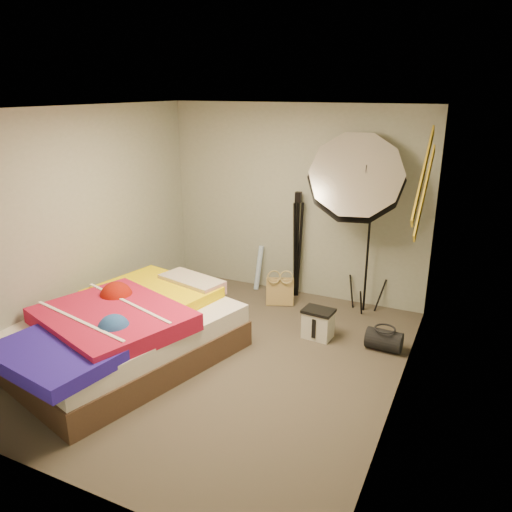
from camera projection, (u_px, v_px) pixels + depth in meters
The scene contains 15 objects.
floor at pixel (223, 358), 5.20m from camera, with size 4.00×4.00×0.00m, color #4D453B.
ceiling at pixel (217, 108), 4.40m from camera, with size 4.00×4.00×0.00m, color silver.
wall_back at pixel (295, 202), 6.51m from camera, with size 3.50×3.50×0.00m, color gray.
wall_front at pixel (63, 330), 3.08m from camera, with size 3.50×3.50×0.00m, color gray.
wall_left at pixel (82, 223), 5.50m from camera, with size 4.00×4.00×0.00m, color gray.
wall_right at pixel (406, 270), 4.09m from camera, with size 4.00×4.00×0.00m, color gray.
tote_bag at pixel (280, 292), 6.43m from camera, with size 0.35×0.11×0.35m, color tan.
wrapping_roll at pixel (259, 268), 6.89m from camera, with size 0.07×0.07×0.61m, color #538BD1.
camera_case at pixel (318, 325), 5.57m from camera, with size 0.31×0.22×0.31m, color beige.
duffel_bag at pixel (384, 340), 5.32m from camera, with size 0.23×0.23×0.37m, color black.
wall_stripe_upper at pixel (423, 174), 4.39m from camera, with size 0.02×1.10×0.10m, color gold.
wall_stripe_lower at pixel (425, 191), 4.67m from camera, with size 0.02×1.10×0.10m, color gold.
bed at pixel (125, 332), 5.05m from camera, with size 2.04×2.60×0.64m.
photo_umbrella at pixel (356, 180), 5.69m from camera, with size 1.29×0.96×2.33m.
camera_tripod at pixel (297, 238), 6.50m from camera, with size 0.09×0.09×1.42m.
Camera 1 is at (2.27, -4.00, 2.67)m, focal length 35.00 mm.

